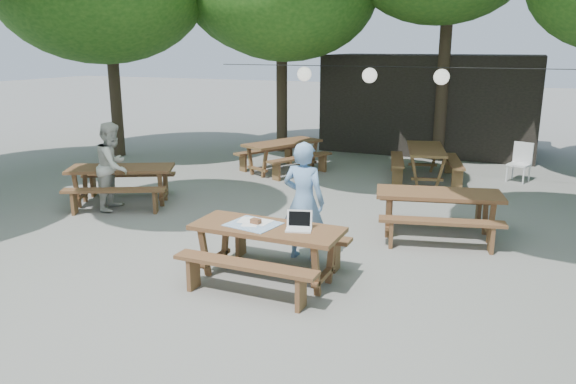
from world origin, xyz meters
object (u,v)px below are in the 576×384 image
Objects in this scene: main_picnic_table at (267,252)px; woman at (304,201)px; picnic_table_nw at (122,185)px; plastic_chair at (519,171)px; second_person at (113,166)px.

main_picnic_table is 1.14× the size of woman.
picnic_table_nw is 2.68× the size of plastic_chair.
main_picnic_table is 4.60m from second_person.
woman is 1.04× the size of second_person.
plastic_chair is (2.92, 7.39, -0.13)m from main_picnic_table.
plastic_chair is at bearing 8.98° from picnic_table_nw.
main_picnic_table is 1.20× the size of second_person.
second_person reaches higher than main_picnic_table.
woman is at bearing -119.59° from second_person.
main_picnic_table is 1.05m from woman.
main_picnic_table is at bearing -131.29° from second_person.
main_picnic_table is at bearing -93.68° from plastic_chair.
woman is 7.06m from plastic_chair.
woman reaches higher than main_picnic_table.
picnic_table_nw is 1.38× the size of woman.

